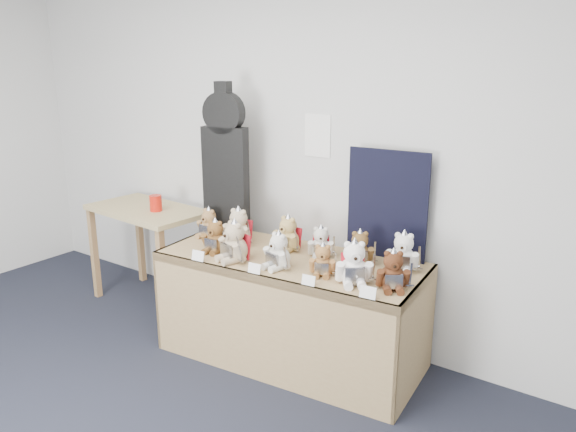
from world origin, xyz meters
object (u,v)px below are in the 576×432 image
Objects in this scene: side_table at (148,223)px; teddy_back_left at (238,228)px; teddy_front_far_right at (354,265)px; guitar_case at (225,161)px; teddy_front_far_left at (215,238)px; teddy_back_right at (360,249)px; display_table at (285,284)px; teddy_front_left at (234,243)px; teddy_front_centre at (278,252)px; teddy_back_centre_left at (288,235)px; teddy_back_far_left at (209,224)px; teddy_front_right at (323,261)px; red_cup at (156,203)px; teddy_front_end at (393,272)px; teddy_back_centre_right at (321,243)px; teddy_back_end at (403,254)px.

teddy_back_left is at bearing 0.97° from side_table.
guitar_case is at bearing 131.06° from teddy_front_far_right.
teddy_front_far_left reaches higher than teddy_back_right.
display_table is 0.43m from teddy_front_left.
teddy_front_centre is (0.03, -0.12, 0.26)m from display_table.
teddy_back_centre_left is at bearing 5.50° from side_table.
teddy_front_far_right is 0.70m from teddy_back_centre_left.
teddy_front_far_right is at bearing 24.92° from teddy_front_left.
teddy_front_far_left is at bearing -11.29° from side_table.
side_table is 0.98m from guitar_case.
teddy_front_far_left is (1.00, -0.28, 0.14)m from side_table.
teddy_back_centre_left reaches higher than teddy_back_far_left.
teddy_front_right is 0.50m from teddy_back_centre_left.
teddy_front_far_right reaches higher than teddy_back_far_left.
teddy_back_far_left is at bearing 167.80° from display_table.
teddy_front_far_left is at bearing -72.51° from guitar_case.
teddy_front_centre is 0.82m from teddy_back_far_left.
teddy_back_left is (0.89, -0.04, -0.04)m from red_cup.
teddy_back_centre_left is (1.39, 0.03, 0.15)m from side_table.
teddy_front_end reaches higher than side_table.
teddy_front_left is 1.28× the size of teddy_back_centre_right.
red_cup is 0.57× the size of teddy_front_right.
display_table is 1.03m from guitar_case.
teddy_front_far_left is at bearing -37.18° from teddy_back_far_left.
teddy_back_end reaches higher than teddy_front_centre.
guitar_case is 8.68× the size of red_cup.
display_table is 0.81m from teddy_front_end.
teddy_front_left is 0.40m from teddy_back_centre_left.
teddy_back_right is at bearing 3.05° from red_cup.
teddy_back_end is (0.66, 0.41, 0.01)m from teddy_front_centre.
teddy_back_end is at bearing 10.18° from teddy_front_far_left.
teddy_back_right is at bearing 9.40° from teddy_back_far_left.
teddy_front_left reaches higher than red_cup.
teddy_front_left is at bearing 179.14° from teddy_back_right.
teddy_back_right is at bearing 47.19° from teddy_front_right.
red_cup is at bearing -178.80° from teddy_front_left.
teddy_front_far_right is 1.31m from teddy_back_far_left.
teddy_front_end is 1.07× the size of teddy_back_far_left.
side_table is 2.06m from teddy_front_far_right.
teddy_back_centre_right is (0.86, -0.04, -0.45)m from guitar_case.
teddy_front_centre is at bearing 167.47° from teddy_front_right.
display_table is 1.63× the size of guitar_case.
red_cup is at bearing 139.24° from teddy_front_far_right.
guitar_case is 1.18m from teddy_front_right.
teddy_front_right is 0.79× the size of teddy_back_end.
side_table is at bearing 143.86° from teddy_front_end.
red_cup is 0.89m from teddy_back_left.
teddy_back_centre_left is (0.60, -0.07, -0.44)m from guitar_case.
teddy_front_far_right is 1.02× the size of teddy_back_left.
teddy_back_right is at bearing 77.62° from teddy_front_far_right.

